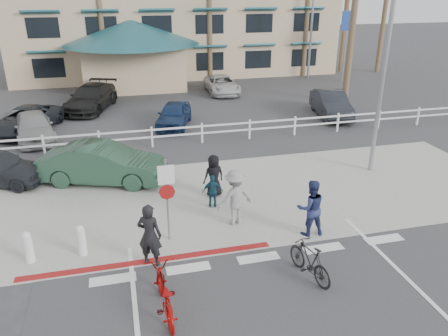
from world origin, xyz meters
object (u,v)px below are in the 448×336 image
object	(u,v)px
sign_post	(167,197)
bike_red	(164,294)
bike_black	(310,261)
car_white_sedan	(103,164)

from	to	relation	value
sign_post	bike_red	bearing A→B (deg)	-99.40
bike_red	bike_black	xyz separation A→B (m)	(3.85, 0.43, -0.04)
bike_red	bike_black	bearing A→B (deg)	-176.58
bike_red	car_white_sedan	bearing A→B (deg)	-83.16
sign_post	car_white_sedan	bearing A→B (deg)	111.68
bike_red	car_white_sedan	world-z (taller)	car_white_sedan
car_white_sedan	bike_black	bearing A→B (deg)	-126.03
sign_post	bike_red	world-z (taller)	sign_post
bike_black	car_white_sedan	xyz separation A→B (m)	(-5.22, 7.50, 0.27)
bike_red	sign_post	bearing A→B (deg)	-102.40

